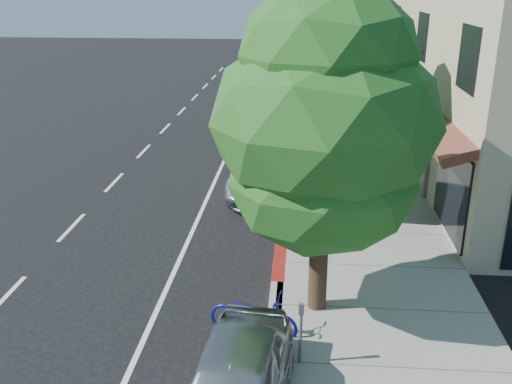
# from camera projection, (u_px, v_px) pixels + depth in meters

# --- Properties ---
(ground) EXTENTS (120.00, 120.00, 0.00)m
(ground) POSITION_uv_depth(u_px,v_px,m) (279.00, 267.00, 14.43)
(ground) COLOR black
(ground) RESTS_ON ground
(sidewalk) EXTENTS (4.60, 56.00, 0.15)m
(sidewalk) POSITION_uv_depth(u_px,v_px,m) (348.00, 169.00, 21.70)
(sidewalk) COLOR gray
(sidewalk) RESTS_ON ground
(curb) EXTENTS (0.30, 56.00, 0.15)m
(curb) POSITION_uv_depth(u_px,v_px,m) (288.00, 168.00, 21.88)
(curb) COLOR #9E998E
(curb) RESTS_ON ground
(curb_red_segment) EXTENTS (0.32, 4.00, 0.15)m
(curb_red_segment) POSITION_uv_depth(u_px,v_px,m) (281.00, 247.00, 15.33)
(curb_red_segment) COLOR maroon
(curb_red_segment) RESTS_ON ground
(storefront_building) EXTENTS (10.00, 36.00, 7.00)m
(storefront_building) POSITION_uv_depth(u_px,v_px,m) (481.00, 49.00, 29.30)
(storefront_building) COLOR #B4A68A
(storefront_building) RESTS_ON ground
(street_tree_0) EXTENTS (4.53, 4.53, 6.90)m
(street_tree_0) POSITION_uv_depth(u_px,v_px,m) (324.00, 125.00, 11.03)
(street_tree_0) COLOR black
(street_tree_0) RESTS_ON ground
(street_tree_1) EXTENTS (4.88, 4.88, 7.13)m
(street_tree_1) POSITION_uv_depth(u_px,v_px,m) (318.00, 73.00, 16.60)
(street_tree_1) COLOR black
(street_tree_1) RESTS_ON ground
(street_tree_2) EXTENTS (4.49, 4.49, 6.89)m
(street_tree_2) POSITION_uv_depth(u_px,v_px,m) (315.00, 52.00, 22.24)
(street_tree_2) COLOR black
(street_tree_2) RESTS_ON ground
(street_tree_3) EXTENTS (5.18, 5.18, 7.50)m
(street_tree_3) POSITION_uv_depth(u_px,v_px,m) (313.00, 31.00, 27.74)
(street_tree_3) COLOR black
(street_tree_3) RESTS_ON ground
(street_tree_4) EXTENTS (4.11, 4.11, 7.42)m
(street_tree_4) POSITION_uv_depth(u_px,v_px,m) (312.00, 20.00, 33.29)
(street_tree_4) COLOR black
(street_tree_4) RESTS_ON ground
(street_tree_5) EXTENTS (5.39, 5.39, 8.11)m
(street_tree_5) POSITION_uv_depth(u_px,v_px,m) (311.00, 11.00, 38.81)
(street_tree_5) COLOR black
(street_tree_5) RESTS_ON ground
(cyclist) EXTENTS (0.50, 0.71, 1.83)m
(cyclist) POSITION_uv_depth(u_px,v_px,m) (260.00, 192.00, 16.96)
(cyclist) COLOR silver
(cyclist) RESTS_ON ground
(bicycle) EXTENTS (1.95, 1.04, 0.97)m
(bicycle) POSITION_uv_depth(u_px,v_px,m) (253.00, 315.00, 11.48)
(bicycle) COLOR #161593
(bicycle) RESTS_ON ground
(silver_suv) EXTENTS (2.88, 5.54, 1.49)m
(silver_suv) POSITION_uv_depth(u_px,v_px,m) (272.00, 171.00, 19.34)
(silver_suv) COLOR silver
(silver_suv) RESTS_ON ground
(dark_sedan) EXTENTS (2.14, 4.73, 1.50)m
(dark_sedan) POSITION_uv_depth(u_px,v_px,m) (263.00, 120.00, 26.32)
(dark_sedan) COLOR black
(dark_sedan) RESTS_ON ground
(white_pickup) EXTENTS (2.62, 5.77, 1.64)m
(white_pickup) POSITION_uv_depth(u_px,v_px,m) (278.00, 100.00, 30.57)
(white_pickup) COLOR silver
(white_pickup) RESTS_ON ground
(dark_suv_far) EXTENTS (2.21, 5.01, 1.68)m
(dark_suv_far) POSITION_uv_depth(u_px,v_px,m) (286.00, 86.00, 34.42)
(dark_suv_far) COLOR black
(dark_suv_far) RESTS_ON ground
(pedestrian) EXTENTS (0.82, 0.65, 1.63)m
(pedestrian) POSITION_uv_depth(u_px,v_px,m) (379.00, 126.00, 24.44)
(pedestrian) COLOR black
(pedestrian) RESTS_ON sidewalk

